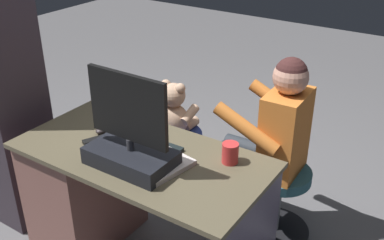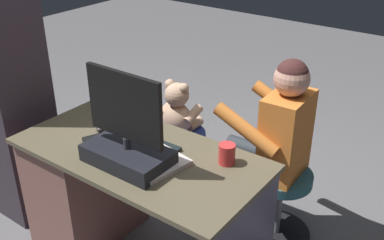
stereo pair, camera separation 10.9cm
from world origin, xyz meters
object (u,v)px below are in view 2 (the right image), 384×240
object	(u,v)px
office_chair_teddy	(178,159)
teddy_bear	(178,110)
visitor_chair	(279,198)
person	(270,135)
cup	(227,154)
tv_remote	(97,137)
desk	(98,184)
computer_mouse	(104,127)
keyboard	(142,142)
monitor	(127,141)

from	to	relation	value
office_chair_teddy	teddy_bear	distance (m)	0.37
visitor_chair	person	world-z (taller)	person
cup	tv_remote	size ratio (longest dim) A/B	0.68
office_chair_teddy	visitor_chair	bearing A→B (deg)	178.07
desk	office_chair_teddy	distance (m)	0.69
office_chair_teddy	tv_remote	bearing A→B (deg)	90.95
cup	visitor_chair	size ratio (longest dim) A/B	0.23
computer_mouse	person	size ratio (longest dim) A/B	0.08
cup	visitor_chair	xyz separation A→B (m)	(-0.09, -0.47, -0.51)
keyboard	tv_remote	xyz separation A→B (m)	(0.23, 0.10, -0.00)
desk	cup	size ratio (longest dim) A/B	12.83
office_chair_teddy	teddy_bear	xyz separation A→B (m)	(0.00, -0.01, 0.37)
keyboard	office_chair_teddy	size ratio (longest dim) A/B	0.82
computer_mouse	tv_remote	bearing A→B (deg)	114.14
desk	computer_mouse	size ratio (longest dim) A/B	13.69
keyboard	teddy_bear	world-z (taller)	teddy_bear
person	computer_mouse	bearing A→B (deg)	39.60
computer_mouse	tv_remote	xyz separation A→B (m)	(-0.04, 0.09, -0.01)
desk	visitor_chair	xyz separation A→B (m)	(-0.84, -0.64, -0.12)
monitor	cup	xyz separation A→B (m)	(-0.38, -0.28, -0.07)
computer_mouse	visitor_chair	size ratio (longest dim) A/B	0.21
computer_mouse	office_chair_teddy	bearing A→B (deg)	-92.64
desk	monitor	size ratio (longest dim) A/B	2.79
cup	person	xyz separation A→B (m)	(0.01, -0.48, -0.11)
teddy_bear	visitor_chair	xyz separation A→B (m)	(-0.78, 0.04, -0.34)
keyboard	tv_remote	size ratio (longest dim) A/B	2.80
person	office_chair_teddy	bearing A→B (deg)	-1.93
desk	tv_remote	distance (m)	0.36
tv_remote	person	world-z (taller)	person
tv_remote	office_chair_teddy	xyz separation A→B (m)	(0.01, -0.70, -0.49)
keyboard	person	size ratio (longest dim) A/B	0.37
monitor	office_chair_teddy	size ratio (longest dim) A/B	0.93
desk	visitor_chair	distance (m)	1.07
keyboard	visitor_chair	world-z (taller)	keyboard
cup	tv_remote	bearing A→B (deg)	16.62
cup	visitor_chair	distance (m)	0.70
tv_remote	teddy_bear	bearing A→B (deg)	-64.36
visitor_chair	computer_mouse	bearing A→B (deg)	35.98
computer_mouse	teddy_bear	distance (m)	0.64
tv_remote	desk	bearing A→B (deg)	0.15
tv_remote	visitor_chair	size ratio (longest dim) A/B	0.33
desk	keyboard	bearing A→B (deg)	-167.96
cup	monitor	bearing A→B (deg)	36.52
monitor	teddy_bear	bearing A→B (deg)	-68.45
monitor	office_chair_teddy	xyz separation A→B (m)	(0.31, -0.78, -0.61)
cup	teddy_bear	xyz separation A→B (m)	(0.70, -0.51, -0.17)
tv_remote	teddy_bear	distance (m)	0.73
keyboard	teddy_bear	size ratio (longest dim) A/B	1.13
monitor	teddy_bear	world-z (taller)	monitor
person	cup	bearing A→B (deg)	91.01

